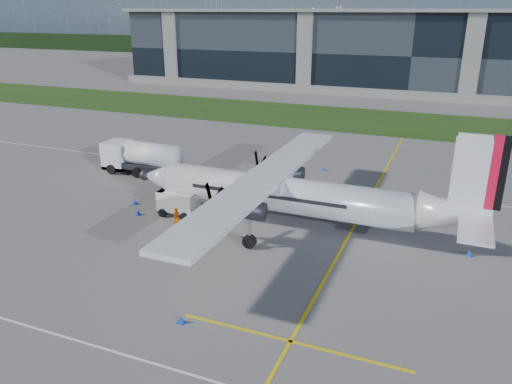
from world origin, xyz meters
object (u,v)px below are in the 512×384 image
object	(u,v)px
safety_cone_nose_port	(138,212)
safety_cone_tail	(469,253)
fuel_tanker_truck	(137,157)
baggage_tug	(179,203)
pylon_west	(214,10)
safety_cone_nose_stbd	(167,201)
turboprop_aircraft	(298,176)
safety_cone_portwing	(181,319)
safety_cone_fwd	(135,201)
ground_crew_person	(177,216)
safety_cone_stbdwing	(324,168)

from	to	relation	value
safety_cone_nose_port	safety_cone_tail	distance (m)	24.77
fuel_tanker_truck	baggage_tug	size ratio (longest dim) A/B	2.63
pylon_west	safety_cone_nose_stbd	size ratio (longest dim) A/B	60.00
turboprop_aircraft	baggage_tug	bearing A→B (deg)	-174.34
safety_cone_nose_port	safety_cone_portwing	distance (m)	15.68
safety_cone_nose_stbd	fuel_tanker_truck	bearing A→B (deg)	139.73
safety_cone_nose_port	safety_cone_fwd	world-z (taller)	same
fuel_tanker_truck	safety_cone_tail	bearing A→B (deg)	-12.27
fuel_tanker_truck	ground_crew_person	bearing A→B (deg)	-43.79
ground_crew_person	safety_cone_portwing	bearing A→B (deg)	-125.00
safety_cone_fwd	safety_cone_portwing	bearing A→B (deg)	-47.40
ground_crew_person	safety_cone_fwd	world-z (taller)	ground_crew_person
pylon_west	fuel_tanker_truck	size ratio (longest dim) A/B	3.44
pylon_west	safety_cone_fwd	xyz separation A→B (m)	(64.87, -143.34, -14.75)
pylon_west	ground_crew_person	world-z (taller)	pylon_west
safety_cone_nose_port	safety_cone_portwing	size ratio (longest dim) A/B	1.00
safety_cone_stbdwing	safety_cone_fwd	bearing A→B (deg)	-129.20
safety_cone_fwd	safety_cone_portwing	distance (m)	18.16
safety_cone_nose_port	safety_cone_nose_stbd	distance (m)	3.14
fuel_tanker_truck	safety_cone_portwing	xyz separation A→B (m)	(17.07, -20.64, -1.38)
safety_cone_nose_port	safety_cone_nose_stbd	world-z (taller)	same
turboprop_aircraft	baggage_tug	size ratio (longest dim) A/B	8.45
pylon_west	baggage_tug	bearing A→B (deg)	-64.23
pylon_west	safety_cone_tail	distance (m)	170.06
fuel_tanker_truck	safety_cone_nose_stbd	distance (m)	9.59
safety_cone_stbdwing	safety_cone_nose_stbd	size ratio (longest dim) A/B	1.00
fuel_tanker_truck	baggage_tug	distance (m)	12.24
turboprop_aircraft	baggage_tug	world-z (taller)	turboprop_aircraft
safety_cone_fwd	safety_cone_portwing	size ratio (longest dim) A/B	1.00
baggage_tug	safety_cone_stbdwing	xyz separation A→B (m)	(7.75, 15.70, -0.74)
baggage_tug	ground_crew_person	xyz separation A→B (m)	(1.17, -2.29, -0.09)
ground_crew_person	safety_cone_fwd	bearing A→B (deg)	87.00
safety_cone_nose_port	safety_cone_nose_stbd	size ratio (longest dim) A/B	1.00
ground_crew_person	safety_cone_portwing	size ratio (longest dim) A/B	3.62
turboprop_aircraft	baggage_tug	distance (m)	10.13
turboprop_aircraft	safety_cone_tail	bearing A→B (deg)	0.60
turboprop_aircraft	safety_cone_nose_stbd	xyz separation A→B (m)	(-11.71, 0.74, -3.94)
ground_crew_person	safety_cone_nose_port	distance (m)	4.32
safety_cone_tail	safety_cone_nose_stbd	size ratio (longest dim) A/B	1.00
ground_crew_person	baggage_tug	bearing A→B (deg)	50.23
pylon_west	safety_cone_stbdwing	size ratio (longest dim) A/B	60.00
safety_cone_tail	safety_cone_nose_stbd	world-z (taller)	same
turboprop_aircraft	safety_cone_nose_port	distance (m)	13.36
turboprop_aircraft	fuel_tanker_truck	size ratio (longest dim) A/B	3.21
ground_crew_person	safety_cone_nose_stbd	distance (m)	5.22
baggage_tug	safety_cone_stbdwing	size ratio (longest dim) A/B	6.61
fuel_tanker_truck	safety_cone_portwing	distance (m)	26.82
baggage_tug	safety_cone_nose_stbd	xyz separation A→B (m)	(-2.15, 1.69, -0.74)
safety_cone_stbdwing	safety_cone_nose_stbd	world-z (taller)	same
safety_cone_tail	pylon_west	bearing A→B (deg)	122.54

